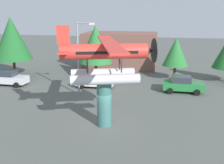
{
  "coord_description": "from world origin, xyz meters",
  "views": [
    {
      "loc": [
        4.26,
        -18.66,
        8.51
      ],
      "look_at": [
        0.0,
        3.0,
        2.63
      ],
      "focal_mm": 43.5,
      "sensor_mm": 36.0,
      "label": 1
    }
  ],
  "objects": [
    {
      "name": "car_mid_white",
      "position": [
        -3.39,
        9.93,
        0.88
      ],
      "size": [
        4.2,
        2.02,
        1.76
      ],
      "color": "white",
      "rests_on": "ground"
    },
    {
      "name": "car_far_green",
      "position": [
        6.28,
        9.94,
        0.88
      ],
      "size": [
        4.2,
        2.02,
        1.76
      ],
      "color": "#237A38",
      "rests_on": "ground"
    },
    {
      "name": "floatplane_monument",
      "position": [
        0.12,
        0.04,
        5.17
      ],
      "size": [
        7.2,
        10.24,
        4.0
      ],
      "rotation": [
        0.0,
        0.0,
        0.31
      ],
      "color": "silver",
      "rests_on": "display_pedestal"
    },
    {
      "name": "streetlight_primary",
      "position": [
        -4.1,
        7.15,
        4.31
      ],
      "size": [
        1.84,
        0.28,
        7.36
      ],
      "color": "gray",
      "rests_on": "ground"
    },
    {
      "name": "tree_east",
      "position": [
        -4.34,
        14.35,
        4.34
      ],
      "size": [
        4.23,
        4.23,
        6.7
      ],
      "color": "brown",
      "rests_on": "ground"
    },
    {
      "name": "tree_west",
      "position": [
        -15.13,
        13.2,
        4.97
      ],
      "size": [
        4.89,
        4.89,
        7.69
      ],
      "color": "brown",
      "rests_on": "ground"
    },
    {
      "name": "storefront_building",
      "position": [
        -2.41,
        22.0,
        2.6
      ],
      "size": [
        10.79,
        6.42,
        5.19
      ],
      "primitive_type": "cube",
      "color": "brown",
      "rests_on": "ground"
    },
    {
      "name": "display_pedestal",
      "position": [
        0.0,
        0.0,
        1.75
      ],
      "size": [
        1.1,
        1.1,
        3.5
      ],
      "primitive_type": "cylinder",
      "color": "#386B66",
      "rests_on": "ground"
    },
    {
      "name": "car_near_silver",
      "position": [
        -13.38,
        8.95,
        0.88
      ],
      "size": [
        4.2,
        2.02,
        1.76
      ],
      "color": "silver",
      "rests_on": "ground"
    },
    {
      "name": "ground_plane",
      "position": [
        0.0,
        0.0,
        0.0
      ],
      "size": [
        140.0,
        140.0,
        0.0
      ],
      "primitive_type": "plane",
      "color": "#515651"
    },
    {
      "name": "tree_center_back",
      "position": [
        5.57,
        15.38,
        3.53
      ],
      "size": [
        3.16,
        3.16,
        5.31
      ],
      "color": "brown",
      "rests_on": "ground"
    }
  ]
}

